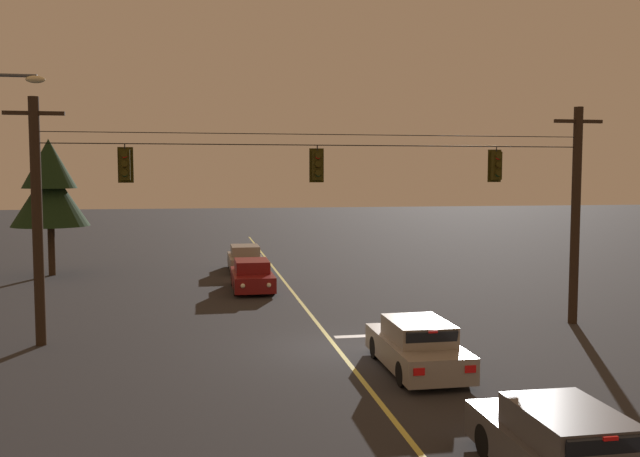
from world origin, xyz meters
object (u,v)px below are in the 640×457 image
object	(u,v)px
traffic_light_centre	(496,166)
car_waiting_near_lane	(417,347)
traffic_light_leftmost	(125,165)
traffic_light_left_inner	(317,165)
car_waiting_second_near	(565,450)
tree_verge_far	(50,187)
car_oncoming_trailing	(245,259)
car_oncoming_lead	(252,276)

from	to	relation	value
traffic_light_centre	car_waiting_near_lane	size ratio (longest dim) A/B	0.28
traffic_light_leftmost	car_waiting_near_lane	world-z (taller)	traffic_light_leftmost
traffic_light_leftmost	traffic_light_left_inner	world-z (taller)	same
traffic_light_leftmost	car_waiting_second_near	bearing A→B (deg)	-54.61
car_waiting_near_lane	tree_verge_far	bearing A→B (deg)	123.87
car_oncoming_trailing	tree_verge_far	size ratio (longest dim) A/B	0.61
car_oncoming_trailing	traffic_light_leftmost	bearing A→B (deg)	-106.82
car_oncoming_lead	car_oncoming_trailing	xyz separation A→B (m)	(0.11, 6.52, 0.00)
traffic_light_left_inner	traffic_light_leftmost	bearing A→B (deg)	180.00
tree_verge_far	traffic_light_left_inner	bearing A→B (deg)	-53.25
traffic_light_left_inner	car_waiting_second_near	world-z (taller)	traffic_light_left_inner
traffic_light_centre	tree_verge_far	bearing A→B (deg)	138.98
traffic_light_leftmost	car_waiting_near_lane	xyz separation A→B (m)	(8.04, -4.64, -4.97)
traffic_light_centre	tree_verge_far	size ratio (longest dim) A/B	0.17
traffic_light_leftmost	car_waiting_second_near	xyz separation A→B (m)	(8.32, -11.71, -4.97)
tree_verge_far	car_waiting_near_lane	bearing A→B (deg)	-56.13
car_waiting_near_lane	traffic_light_leftmost	bearing A→B (deg)	150.01
traffic_light_left_inner	tree_verge_far	distance (m)	19.40
car_waiting_near_lane	tree_verge_far	world-z (taller)	tree_verge_far
traffic_light_leftmost	car_oncoming_trailing	world-z (taller)	traffic_light_leftmost
traffic_light_left_inner	car_oncoming_lead	world-z (taller)	traffic_light_left_inner
car_oncoming_lead	car_waiting_second_near	size ratio (longest dim) A/B	1.02
car_waiting_near_lane	car_waiting_second_near	world-z (taller)	same
traffic_light_leftmost	tree_verge_far	world-z (taller)	tree_verge_far
traffic_light_leftmost	traffic_light_left_inner	bearing A→B (deg)	0.00
traffic_light_left_inner	car_waiting_second_near	bearing A→B (deg)	-79.25
car_waiting_second_near	tree_verge_far	distance (m)	30.80
tree_verge_far	car_oncoming_lead	bearing A→B (deg)	-32.74
traffic_light_centre	car_oncoming_lead	size ratio (longest dim) A/B	0.28
traffic_light_centre	traffic_light_left_inner	bearing A→B (deg)	180.00
traffic_light_leftmost	car_waiting_second_near	distance (m)	15.20
car_waiting_near_lane	car_waiting_second_near	size ratio (longest dim) A/B	1.00
traffic_light_leftmost	traffic_light_left_inner	size ratio (longest dim) A/B	1.00
traffic_light_left_inner	car_oncoming_lead	size ratio (longest dim) A/B	0.28
car_oncoming_lead	tree_verge_far	size ratio (longest dim) A/B	0.61
traffic_light_left_inner	car_waiting_near_lane	xyz separation A→B (m)	(1.94, -4.64, -4.97)
traffic_light_centre	car_waiting_near_lane	world-z (taller)	traffic_light_centre
traffic_light_leftmost	traffic_light_centre	xyz separation A→B (m)	(12.35, 0.00, 0.00)
traffic_light_leftmost	traffic_light_centre	size ratio (longest dim) A/B	1.00
car_oncoming_lead	tree_verge_far	xyz separation A→B (m)	(-10.09, 6.49, 4.02)
traffic_light_leftmost	car_waiting_second_near	world-z (taller)	traffic_light_leftmost
traffic_light_leftmost	car_waiting_near_lane	bearing A→B (deg)	-29.99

